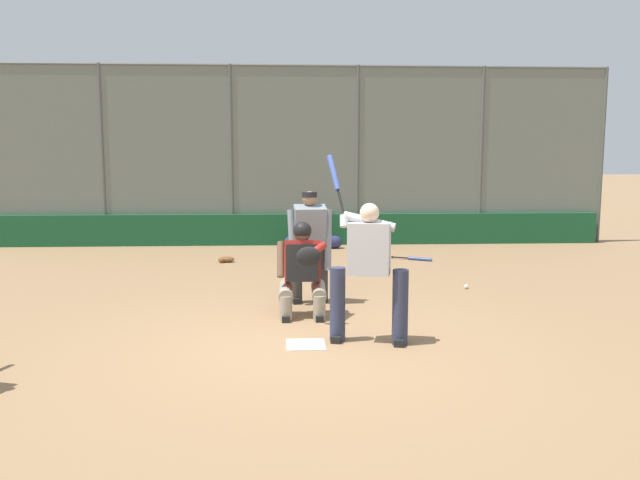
% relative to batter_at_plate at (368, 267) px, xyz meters
% --- Properties ---
extents(ground_plane, '(160.00, 160.00, 0.00)m').
position_rel_batter_at_plate_xyz_m(ground_plane, '(0.70, 0.07, -0.86)').
color(ground_plane, '#93704C').
extents(home_plate_marker, '(0.43, 0.43, 0.01)m').
position_rel_batter_at_plate_xyz_m(home_plate_marker, '(0.70, 0.07, -0.85)').
color(home_plate_marker, white).
rests_on(home_plate_marker, ground_plane).
extents(backstop_fence, '(15.22, 0.08, 4.28)m').
position_rel_batter_at_plate_xyz_m(backstop_fence, '(0.70, -8.29, 1.37)').
color(backstop_fence, '#515651').
rests_on(backstop_fence, ground_plane).
extents(padding_wall, '(14.83, 0.18, 0.75)m').
position_rel_batter_at_plate_xyz_m(padding_wall, '(0.70, -8.19, -0.48)').
color(padding_wall, '#19512D').
rests_on(padding_wall, ground_plane).
extents(bleachers_beyond, '(10.60, 2.50, 1.48)m').
position_rel_batter_at_plate_xyz_m(bleachers_beyond, '(1.61, -10.80, -0.37)').
color(bleachers_beyond, slate).
rests_on(bleachers_beyond, ground_plane).
extents(batter_at_plate, '(0.88, 0.79, 2.11)m').
position_rel_batter_at_plate_xyz_m(batter_at_plate, '(0.00, 0.00, 0.00)').
color(batter_at_plate, '#2D334C').
rests_on(batter_at_plate, ground_plane).
extents(catcher_behind_plate, '(0.66, 0.76, 1.25)m').
position_rel_batter_at_plate_xyz_m(catcher_behind_plate, '(0.70, -1.18, -0.21)').
color(catcher_behind_plate, gray).
rests_on(catcher_behind_plate, ground_plane).
extents(umpire_home, '(0.65, 0.44, 1.61)m').
position_rel_batter_at_plate_xyz_m(umpire_home, '(0.58, -2.00, 0.00)').
color(umpire_home, '#333333').
rests_on(umpire_home, ground_plane).
extents(spare_bat_near_backstop, '(0.77, 0.47, 0.07)m').
position_rel_batter_at_plate_xyz_m(spare_bat_near_backstop, '(-1.76, -5.69, -0.82)').
color(spare_bat_near_backstop, black).
rests_on(spare_bat_near_backstop, ground_plane).
extents(fielding_glove_on_dirt, '(0.33, 0.25, 0.12)m').
position_rel_batter_at_plate_xyz_m(fielding_glove_on_dirt, '(2.14, -5.66, -0.80)').
color(fielding_glove_on_dirt, brown).
rests_on(fielding_glove_on_dirt, ground_plane).
extents(baseball_loose, '(0.07, 0.07, 0.07)m').
position_rel_batter_at_plate_xyz_m(baseball_loose, '(-1.95, -2.83, -0.82)').
color(baseball_loose, white).
rests_on(baseball_loose, ground_plane).
extents(equipment_bag_dugout_side, '(1.34, 0.29, 0.29)m').
position_rel_batter_at_plate_xyz_m(equipment_bag_dugout_side, '(0.29, -7.54, -0.71)').
color(equipment_bag_dugout_side, navy).
rests_on(equipment_bag_dugout_side, ground_plane).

